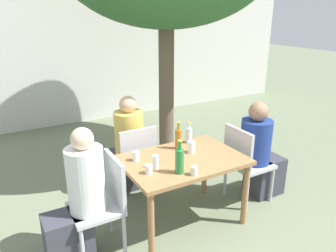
{
  "coord_description": "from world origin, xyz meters",
  "views": [
    {
      "loc": [
        -1.59,
        -2.51,
        2.13
      ],
      "look_at": [
        0.0,
        0.3,
        0.98
      ],
      "focal_mm": 35.0,
      "sensor_mm": 36.0,
      "label": 1
    }
  ],
  "objects_px": {
    "patio_chair_1": "(244,160)",
    "drinking_glass_0": "(156,162)",
    "person_seated_0": "(78,204)",
    "patio_chair_0": "(104,199)",
    "green_bottle_1": "(180,160)",
    "patio_chair_2": "(135,158)",
    "drinking_glass_4": "(194,171)",
    "person_seated_2": "(127,149)",
    "amber_bottle_2": "(178,138)",
    "drinking_glass_3": "(136,156)",
    "drinking_glass_2": "(191,147)",
    "dining_table_front": "(183,167)",
    "water_bottle_0": "(189,135)",
    "drinking_glass_1": "(149,169)",
    "person_seated_1": "(260,155)"
  },
  "relations": [
    {
      "from": "person_seated_1",
      "to": "drinking_glass_1",
      "type": "height_order",
      "value": "person_seated_1"
    },
    {
      "from": "drinking_glass_0",
      "to": "person_seated_2",
      "type": "bearing_deg",
      "value": 84.51
    },
    {
      "from": "person_seated_0",
      "to": "patio_chair_2",
      "type": "bearing_deg",
      "value": 128.03
    },
    {
      "from": "dining_table_front",
      "to": "water_bottle_0",
      "type": "height_order",
      "value": "water_bottle_0"
    },
    {
      "from": "dining_table_front",
      "to": "drinking_glass_1",
      "type": "relative_size",
      "value": 14.09
    },
    {
      "from": "patio_chair_1",
      "to": "drinking_glass_2",
      "type": "xyz_separation_m",
      "value": [
        -0.68,
        0.08,
        0.27
      ]
    },
    {
      "from": "dining_table_front",
      "to": "water_bottle_0",
      "type": "relative_size",
      "value": 4.99
    },
    {
      "from": "drinking_glass_4",
      "to": "person_seated_1",
      "type": "bearing_deg",
      "value": 16.41
    },
    {
      "from": "drinking_glass_2",
      "to": "water_bottle_0",
      "type": "bearing_deg",
      "value": 62.66
    },
    {
      "from": "patio_chair_2",
      "to": "green_bottle_1",
      "type": "relative_size",
      "value": 2.85
    },
    {
      "from": "drinking_glass_0",
      "to": "drinking_glass_1",
      "type": "distance_m",
      "value": 0.13
    },
    {
      "from": "patio_chair_0",
      "to": "drinking_glass_0",
      "type": "distance_m",
      "value": 0.57
    },
    {
      "from": "person_seated_0",
      "to": "patio_chair_1",
      "type": "bearing_deg",
      "value": 90.0
    },
    {
      "from": "amber_bottle_2",
      "to": "drinking_glass_3",
      "type": "height_order",
      "value": "amber_bottle_2"
    },
    {
      "from": "patio_chair_1",
      "to": "green_bottle_1",
      "type": "distance_m",
      "value": 1.1
    },
    {
      "from": "patio_chair_0",
      "to": "green_bottle_1",
      "type": "height_order",
      "value": "green_bottle_1"
    },
    {
      "from": "person_seated_1",
      "to": "drinking_glass_2",
      "type": "distance_m",
      "value": 0.96
    },
    {
      "from": "drinking_glass_2",
      "to": "dining_table_front",
      "type": "bearing_deg",
      "value": -153.39
    },
    {
      "from": "green_bottle_1",
      "to": "drinking_glass_2",
      "type": "relative_size",
      "value": 2.59
    },
    {
      "from": "patio_chair_2",
      "to": "person_seated_1",
      "type": "relative_size",
      "value": 0.77
    },
    {
      "from": "patio_chair_1",
      "to": "person_seated_2",
      "type": "bearing_deg",
      "value": 50.54
    },
    {
      "from": "drinking_glass_2",
      "to": "amber_bottle_2",
      "type": "bearing_deg",
      "value": 111.78
    },
    {
      "from": "green_bottle_1",
      "to": "amber_bottle_2",
      "type": "distance_m",
      "value": 0.55
    },
    {
      "from": "patio_chair_0",
      "to": "drinking_glass_4",
      "type": "distance_m",
      "value": 0.85
    },
    {
      "from": "patio_chair_0",
      "to": "person_seated_1",
      "type": "distance_m",
      "value": 1.9
    },
    {
      "from": "water_bottle_0",
      "to": "drinking_glass_2",
      "type": "distance_m",
      "value": 0.27
    },
    {
      "from": "patio_chair_1",
      "to": "drinking_glass_3",
      "type": "xyz_separation_m",
      "value": [
        -1.26,
        0.18,
        0.26
      ]
    },
    {
      "from": "drinking_glass_2",
      "to": "green_bottle_1",
      "type": "bearing_deg",
      "value": -136.67
    },
    {
      "from": "patio_chair_1",
      "to": "amber_bottle_2",
      "type": "height_order",
      "value": "amber_bottle_2"
    },
    {
      "from": "patio_chair_1",
      "to": "drinking_glass_1",
      "type": "bearing_deg",
      "value": 95.28
    },
    {
      "from": "person_seated_0",
      "to": "amber_bottle_2",
      "type": "bearing_deg",
      "value": 101.39
    },
    {
      "from": "person_seated_0",
      "to": "person_seated_1",
      "type": "bearing_deg",
      "value": 90.0
    },
    {
      "from": "green_bottle_1",
      "to": "drinking_glass_2",
      "type": "distance_m",
      "value": 0.47
    },
    {
      "from": "drinking_glass_2",
      "to": "drinking_glass_3",
      "type": "xyz_separation_m",
      "value": [
        -0.58,
        0.11,
        -0.01
      ]
    },
    {
      "from": "patio_chair_0",
      "to": "drinking_glass_3",
      "type": "height_order",
      "value": "patio_chair_0"
    },
    {
      "from": "patio_chair_1",
      "to": "person_seated_1",
      "type": "xyz_separation_m",
      "value": [
        0.24,
        -0.0,
        0.01
      ]
    },
    {
      "from": "person_seated_0",
      "to": "person_seated_2",
      "type": "distance_m",
      "value": 1.21
    },
    {
      "from": "person_seated_0",
      "to": "drinking_glass_4",
      "type": "distance_m",
      "value": 1.06
    },
    {
      "from": "patio_chair_1",
      "to": "person_seated_2",
      "type": "relative_size",
      "value": 0.74
    },
    {
      "from": "patio_chair_1",
      "to": "drinking_glass_0",
      "type": "relative_size",
      "value": 7.28
    },
    {
      "from": "dining_table_front",
      "to": "patio_chair_1",
      "type": "height_order",
      "value": "patio_chair_1"
    },
    {
      "from": "person_seated_1",
      "to": "drinking_glass_4",
      "type": "bearing_deg",
      "value": 106.41
    },
    {
      "from": "patio_chair_0",
      "to": "water_bottle_0",
      "type": "bearing_deg",
      "value": 106.02
    },
    {
      "from": "amber_bottle_2",
      "to": "green_bottle_1",
      "type": "bearing_deg",
      "value": -120.03
    },
    {
      "from": "drinking_glass_1",
      "to": "drinking_glass_2",
      "type": "bearing_deg",
      "value": 18.15
    },
    {
      "from": "patio_chair_1",
      "to": "drinking_glass_4",
      "type": "relative_size",
      "value": 10.91
    },
    {
      "from": "drinking_glass_1",
      "to": "person_seated_0",
      "type": "bearing_deg",
      "value": 169.46
    },
    {
      "from": "drinking_glass_2",
      "to": "drinking_glass_4",
      "type": "xyz_separation_m",
      "value": [
        -0.24,
        -0.42,
        -0.02
      ]
    },
    {
      "from": "green_bottle_1",
      "to": "drinking_glass_2",
      "type": "height_order",
      "value": "green_bottle_1"
    },
    {
      "from": "person_seated_2",
      "to": "drinking_glass_4",
      "type": "relative_size",
      "value": 14.66
    }
  ]
}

